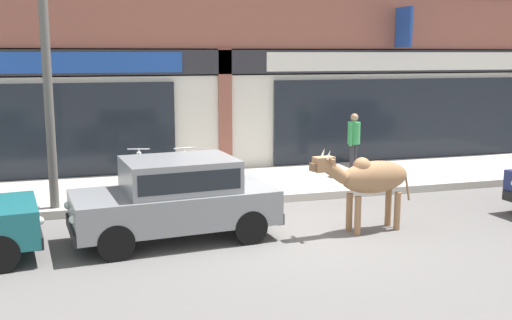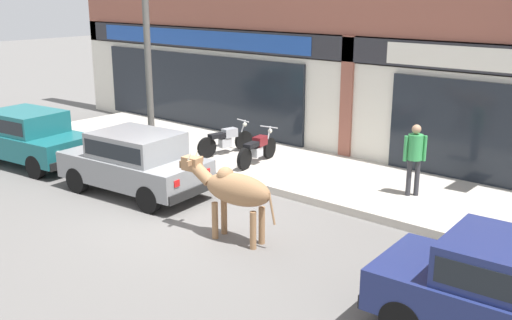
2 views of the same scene
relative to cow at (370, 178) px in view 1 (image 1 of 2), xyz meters
name	(u,v)px [view 1 (image 1 of 2)]	position (x,y,z in m)	size (l,w,h in m)	color
ground_plane	(298,232)	(-1.30, 0.28, -1.01)	(90.00, 90.00, 0.00)	#605E5B
sidewalk	(242,184)	(-1.30, 4.21, -0.92)	(19.00, 3.46, 0.17)	#B7AFA3
shop_building	(222,15)	(-1.29, 6.20, 3.27)	(23.00, 1.40, 8.98)	#8E5142
cow	(370,178)	(0.00, 0.00, 0.00)	(2.15, 0.68, 1.61)	#936B47
car_2	(176,195)	(-3.50, 0.50, -0.19)	(3.72, 1.93, 1.46)	black
motorcycle_0	(136,174)	(-3.88, 3.93, -0.45)	(0.64, 1.79, 0.88)	black
motorcycle_1	(193,172)	(-2.60, 3.76, -0.45)	(0.55, 1.80, 0.88)	black
pedestrian	(354,138)	(1.62, 4.05, 0.15)	(0.39, 0.36, 1.60)	#2D2D33
utility_pole	(48,82)	(-5.64, 2.78, 1.70)	(0.18, 0.18, 5.07)	#595651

